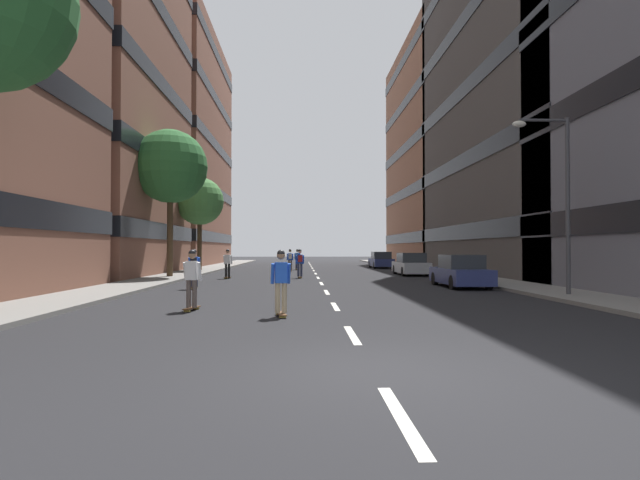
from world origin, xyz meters
TOP-DOWN VIEW (x-y plane):
  - ground_plane at (0.00, 25.79)m, footprint 154.75×154.75m
  - sidewalk_left at (-9.02, 29.02)m, footprint 2.77×70.93m
  - sidewalk_right at (9.02, 29.02)m, footprint 2.77×70.93m
  - lane_markings at (0.00, 28.00)m, footprint 0.16×62.20m
  - building_left_mid at (-17.12, 26.39)m, footprint 13.55×16.30m
  - building_left_far at (-17.12, 47.51)m, footprint 13.55×22.18m
  - building_right_mid at (17.12, 26.39)m, footprint 13.55×23.55m
  - building_right_far at (17.12, 47.51)m, footprint 13.55×20.51m
  - parked_car_near at (6.44, 15.44)m, footprint 1.82×4.40m
  - parked_car_mid at (6.44, 25.77)m, footprint 1.82×4.40m
  - parked_car_far at (6.44, 38.16)m, footprint 1.82×4.40m
  - street_tree_near at (-9.02, 22.72)m, footprint 4.47×4.47m
  - street_tree_far at (-9.02, 31.38)m, footprint 3.74×3.74m
  - streetlamp_right at (8.38, 10.31)m, footprint 2.13×0.30m
  - skater_0 at (-5.87, 14.92)m, footprint 0.54×0.91m
  - skater_1 at (-1.93, 31.98)m, footprint 0.55×0.92m
  - skater_2 at (-1.60, 5.84)m, footprint 0.56×0.92m
  - skater_3 at (-1.12, 22.69)m, footprint 0.55×0.92m
  - skater_4 at (-1.37, 34.66)m, footprint 0.56×0.92m
  - skater_5 at (-4.25, 7.17)m, footprint 0.56×0.92m
  - skater_6 at (-5.49, 22.40)m, footprint 0.56×0.92m

SIDE VIEW (x-z plane):
  - ground_plane at x=0.00m, z-range 0.00..0.00m
  - lane_markings at x=0.00m, z-range 0.00..0.01m
  - sidewalk_left at x=-9.02m, z-range 0.00..0.14m
  - sidewalk_right at x=9.02m, z-range 0.00..0.14m
  - parked_car_near at x=6.44m, z-range -0.06..1.46m
  - parked_car_mid at x=6.44m, z-range -0.06..1.46m
  - parked_car_far at x=6.44m, z-range -0.06..1.46m
  - skater_2 at x=-1.60m, z-range 0.10..1.87m
  - skater_5 at x=-4.25m, z-range 0.10..1.87m
  - skater_6 at x=-5.49m, z-range 0.10..1.87m
  - skater_0 at x=-5.87m, z-range 0.13..1.90m
  - skater_1 at x=-1.93m, z-range 0.13..1.90m
  - skater_3 at x=-1.12m, z-range 0.13..1.90m
  - skater_4 at x=-1.37m, z-range 0.13..1.90m
  - streetlamp_right at x=8.38m, z-range 0.89..7.39m
  - street_tree_far at x=-9.02m, z-range 1.87..9.15m
  - street_tree_near at x=-9.02m, z-range 2.33..11.25m
  - building_right_far at x=17.12m, z-range 0.09..24.89m
  - building_left_far at x=-17.12m, z-range 0.09..25.47m
  - building_left_mid at x=-17.12m, z-range 0.09..34.76m
  - building_right_mid at x=17.12m, z-range 0.09..35.10m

